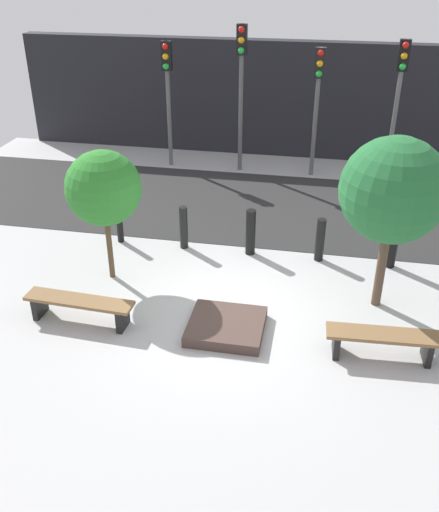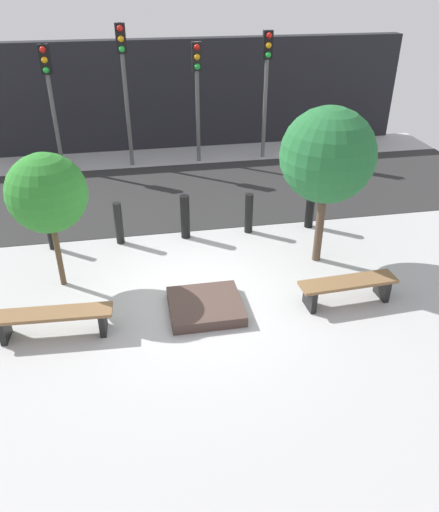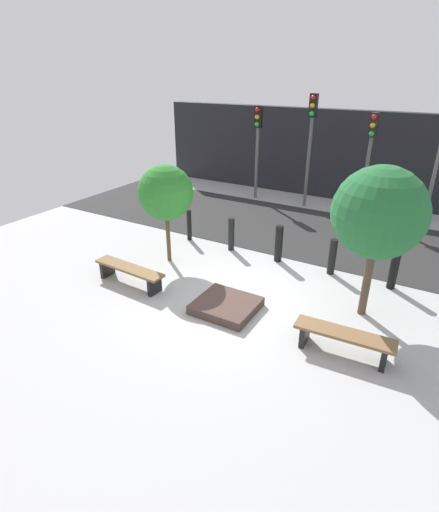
{
  "view_description": "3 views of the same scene",
  "coord_description": "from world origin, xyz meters",
  "px_view_note": "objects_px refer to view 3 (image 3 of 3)",
  "views": [
    {
      "loc": [
        1.41,
        -8.27,
        5.93
      ],
      "look_at": [
        -0.21,
        0.03,
        1.21
      ],
      "focal_mm": 40.0,
      "sensor_mm": 36.0,
      "label": 1
    },
    {
      "loc": [
        -1.06,
        -7.56,
        5.37
      ],
      "look_at": [
        0.31,
        -0.15,
        0.94
      ],
      "focal_mm": 35.0,
      "sensor_mm": 36.0,
      "label": 2
    },
    {
      "loc": [
        3.64,
        -6.85,
        4.77
      ],
      "look_at": [
        -0.35,
        -0.12,
        1.08
      ],
      "focal_mm": 28.0,
      "sensor_mm": 36.0,
      "label": 3
    }
  ],
  "objects_px": {
    "bollard_far_right": "(394,268)",
    "bollard_right": "(332,257)",
    "bollard_left": "(231,234)",
    "planter_bed": "(226,306)",
    "tree_behind_left_bench": "(166,193)",
    "traffic_light_west": "(257,136)",
    "traffic_light_mid_east": "(370,146)",
    "bench_left": "(129,272)",
    "bench_right": "(344,338)",
    "bollard_center": "(279,244)",
    "bollard_far_left": "(189,225)",
    "tree_behind_right_bench": "(379,213)",
    "traffic_light_mid_west": "(311,132)"
  },
  "relations": [
    {
      "from": "bollard_far_right",
      "to": "bench_left",
      "type": "bearing_deg",
      "value": -151.01
    },
    {
      "from": "tree_behind_left_bench",
      "to": "traffic_light_west",
      "type": "xyz_separation_m",
      "value": [
        -0.55,
        6.46,
        0.54
      ]
    },
    {
      "from": "bollard_far_left",
      "to": "bollard_left",
      "type": "distance_m",
      "value": 1.46
    },
    {
      "from": "bench_left",
      "to": "bollard_right",
      "type": "distance_m",
      "value": 5.05
    },
    {
      "from": "planter_bed",
      "to": "traffic_light_west",
      "type": "bearing_deg",
      "value": 111.72
    },
    {
      "from": "planter_bed",
      "to": "tree_behind_left_bench",
      "type": "distance_m",
      "value": 3.42
    },
    {
      "from": "planter_bed",
      "to": "bollard_left",
      "type": "height_order",
      "value": "bollard_left"
    },
    {
      "from": "tree_behind_right_bench",
      "to": "bollard_far_right",
      "type": "relative_size",
      "value": 2.99
    },
    {
      "from": "traffic_light_mid_west",
      "to": "traffic_light_mid_east",
      "type": "relative_size",
      "value": 1.15
    },
    {
      "from": "tree_behind_right_bench",
      "to": "bollard_far_left",
      "type": "height_order",
      "value": "tree_behind_right_bench"
    },
    {
      "from": "bollard_center",
      "to": "bollard_right",
      "type": "bearing_deg",
      "value": 0.0
    },
    {
      "from": "tree_behind_left_bench",
      "to": "traffic_light_mid_east",
      "type": "bearing_deg",
      "value": 60.8
    },
    {
      "from": "bench_right",
      "to": "traffic_light_west",
      "type": "relative_size",
      "value": 0.51
    },
    {
      "from": "tree_behind_right_bench",
      "to": "bench_left",
      "type": "bearing_deg",
      "value": -163.08
    },
    {
      "from": "tree_behind_left_bench",
      "to": "bollard_left",
      "type": "xyz_separation_m",
      "value": [
        1.11,
        1.48,
        -1.42
      ]
    },
    {
      "from": "bollard_center",
      "to": "bollard_far_right",
      "type": "xyz_separation_m",
      "value": [
        2.92,
        0.0,
        0.03
      ]
    },
    {
      "from": "bench_right",
      "to": "bollard_left",
      "type": "bearing_deg",
      "value": 139.83
    },
    {
      "from": "tree_behind_left_bench",
      "to": "bollard_left",
      "type": "distance_m",
      "value": 2.33
    },
    {
      "from": "bench_left",
      "to": "bollard_center",
      "type": "distance_m",
      "value": 3.99
    },
    {
      "from": "tree_behind_right_bench",
      "to": "bollard_left",
      "type": "xyz_separation_m",
      "value": [
        -4.03,
        1.48,
        -1.78
      ]
    },
    {
      "from": "bollard_right",
      "to": "traffic_light_west",
      "type": "height_order",
      "value": "traffic_light_west"
    },
    {
      "from": "tree_behind_right_bench",
      "to": "traffic_light_mid_west",
      "type": "height_order",
      "value": "traffic_light_mid_west"
    },
    {
      "from": "tree_behind_right_bench",
      "to": "bollard_far_left",
      "type": "distance_m",
      "value": 5.96
    },
    {
      "from": "bench_right",
      "to": "bollard_far_left",
      "type": "bearing_deg",
      "value": 147.88
    },
    {
      "from": "bollard_left",
      "to": "bollard_far_right",
      "type": "bearing_deg",
      "value": 0.0
    },
    {
      "from": "bollard_far_right",
      "to": "traffic_light_mid_east",
      "type": "distance_m",
      "value": 5.65
    },
    {
      "from": "bench_left",
      "to": "bollard_right",
      "type": "bearing_deg",
      "value": 40.17
    },
    {
      "from": "bollard_far_left",
      "to": "traffic_light_mid_east",
      "type": "distance_m",
      "value": 6.65
    },
    {
      "from": "bollard_far_right",
      "to": "bollard_right",
      "type": "bearing_deg",
      "value": 180.0
    },
    {
      "from": "planter_bed",
      "to": "bollard_right",
      "type": "height_order",
      "value": "bollard_right"
    },
    {
      "from": "bollard_left",
      "to": "bollard_far_right",
      "type": "xyz_separation_m",
      "value": [
        4.38,
        0.0,
        0.05
      ]
    },
    {
      "from": "tree_behind_right_bench",
      "to": "bollard_center",
      "type": "relative_size",
      "value": 3.14
    },
    {
      "from": "bollard_center",
      "to": "traffic_light_mid_west",
      "type": "relative_size",
      "value": 0.25
    },
    {
      "from": "tree_behind_right_bench",
      "to": "bollard_far_left",
      "type": "xyz_separation_m",
      "value": [
        -5.49,
        1.48,
        -1.78
      ]
    },
    {
      "from": "bollard_center",
      "to": "traffic_light_mid_west",
      "type": "xyz_separation_m",
      "value": [
        -1.04,
        4.99,
        2.24
      ]
    },
    {
      "from": "bollard_far_right",
      "to": "traffic_light_mid_east",
      "type": "bearing_deg",
      "value": 110.65
    },
    {
      "from": "traffic_light_west",
      "to": "traffic_light_mid_east",
      "type": "xyz_separation_m",
      "value": [
        4.16,
        -0.0,
        -0.02
      ]
    },
    {
      "from": "bench_right",
      "to": "traffic_light_mid_west",
      "type": "height_order",
      "value": "traffic_light_mid_west"
    },
    {
      "from": "bench_left",
      "to": "planter_bed",
      "type": "relative_size",
      "value": 1.53
    },
    {
      "from": "tree_behind_left_bench",
      "to": "bollard_center",
      "type": "bearing_deg",
      "value": 29.86
    },
    {
      "from": "traffic_light_mid_east",
      "to": "tree_behind_right_bench",
      "type": "bearing_deg",
      "value": -76.66
    },
    {
      "from": "tree_behind_left_bench",
      "to": "bollard_center",
      "type": "height_order",
      "value": "tree_behind_left_bench"
    },
    {
      "from": "tree_behind_left_bench",
      "to": "bench_left",
      "type": "bearing_deg",
      "value": -90.0
    },
    {
      "from": "planter_bed",
      "to": "traffic_light_west",
      "type": "relative_size",
      "value": 0.36
    },
    {
      "from": "planter_bed",
      "to": "traffic_light_mid_west",
      "type": "height_order",
      "value": "traffic_light_mid_west"
    },
    {
      "from": "bench_right",
      "to": "bollard_right",
      "type": "relative_size",
      "value": 1.93
    },
    {
      "from": "tree_behind_right_bench",
      "to": "bollard_center",
      "type": "distance_m",
      "value": 3.44
    },
    {
      "from": "bench_left",
      "to": "tree_behind_right_bench",
      "type": "bearing_deg",
      "value": 20.06
    },
    {
      "from": "tree_behind_left_bench",
      "to": "traffic_light_mid_east",
      "type": "xyz_separation_m",
      "value": [
        3.61,
        6.46,
        0.52
      ]
    },
    {
      "from": "bollard_center",
      "to": "traffic_light_mid_west",
      "type": "distance_m",
      "value": 5.56
    }
  ]
}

